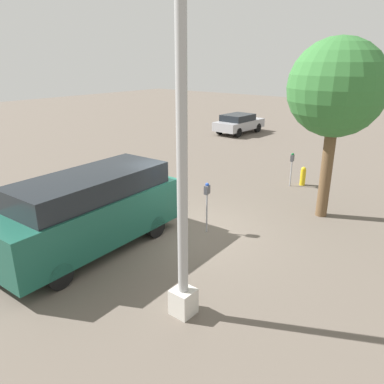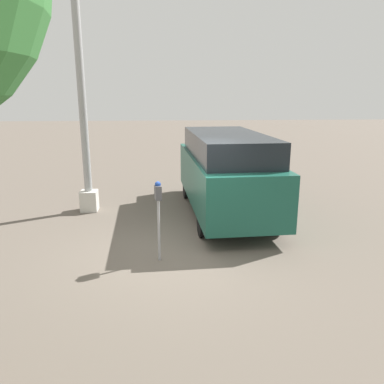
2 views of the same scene
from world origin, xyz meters
name	(u,v)px [view 2 (image 2 of 2)]	position (x,y,z in m)	size (l,w,h in m)	color
ground_plane	(179,252)	(0.00, 0.00, 0.00)	(80.00, 80.00, 0.00)	#60564C
parking_meter_near	(158,203)	(-0.35, 0.38, 1.14)	(0.22, 0.14, 1.54)	#9E9EA3
lamp_post	(84,125)	(2.97, 2.31, 2.30)	(0.44, 0.44, 6.03)	beige
parked_van	(226,171)	(2.46, -1.32, 1.15)	(5.27, 2.10, 2.12)	#195142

